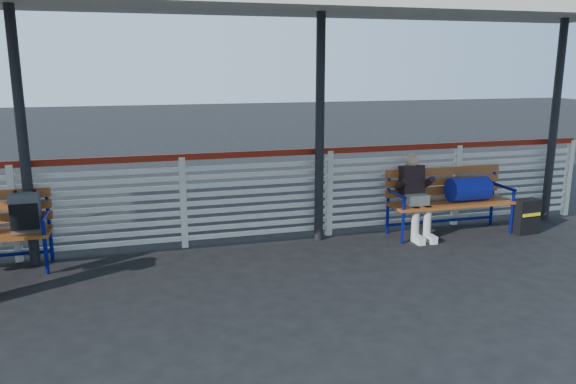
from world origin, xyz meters
name	(u,v)px	position (x,y,z in m)	size (l,w,h in m)	color
ground	(204,305)	(0.00, 0.00, 0.00)	(60.00, 60.00, 0.00)	black
fence	(183,198)	(0.00, 1.90, 0.66)	(12.08, 0.08, 1.24)	silver
bench_right	(458,192)	(3.80, 1.52, 0.59)	(1.80, 0.56, 0.92)	#A2571F
companion_person	(415,195)	(3.12, 1.51, 0.60)	(0.32, 0.66, 1.15)	#ABA89B
suitcase_side	(526,216)	(4.72, 1.22, 0.25)	(0.37, 0.24, 0.49)	black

